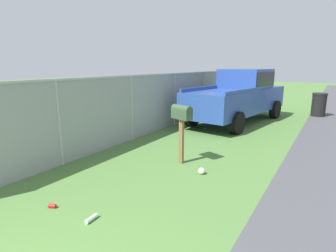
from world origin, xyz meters
The scene contains 8 objects.
mailbox centered at (5.31, 0.98, 1.10)m, with size 0.37×0.56×1.37m.
pickup_truck centered at (10.81, 1.33, 1.10)m, with size 5.69×2.70×2.09m.
trash_bin centered at (13.81, -1.36, 0.52)m, with size 0.62×0.62×1.04m.
fence_section centered at (8.90, 3.25, 1.05)m, with size 15.45×0.07×1.96m.
litter_bottle_midfield_a centered at (2.47, 0.93, 0.04)m, with size 0.07×0.07×0.22m, color #B2D8BF.
litter_can_near_hydrant centered at (2.41, 1.76, 0.03)m, with size 0.07×0.07×0.12m, color red.
litter_wrapper_far_scatter centered at (8.87, 1.93, 0.00)m, with size 0.12×0.08×0.01m, color silver.
litter_bag_by_mailbox centered at (4.94, 0.28, 0.07)m, with size 0.14×0.14×0.14m, color silver.
Camera 1 is at (-0.04, -1.93, 2.25)m, focal length 29.24 mm.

